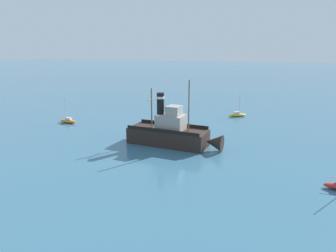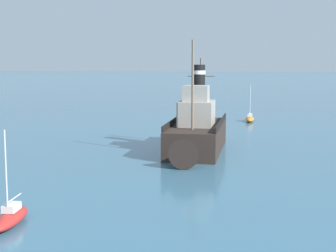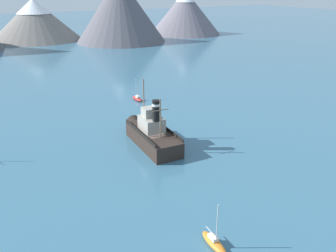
# 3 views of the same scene
# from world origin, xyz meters

# --- Properties ---
(ground_plane) EXTENTS (600.00, 600.00, 0.00)m
(ground_plane) POSITION_xyz_m (0.00, 0.00, 0.00)
(ground_plane) COLOR #38667F
(old_tugboat) EXTENTS (4.89, 14.52, 9.90)m
(old_tugboat) POSITION_xyz_m (0.24, 1.72, 1.83)
(old_tugboat) COLOR #2D231E
(old_tugboat) RESTS_ON ground
(sailboat_yellow) EXTENTS (2.72, 3.88, 4.90)m
(sailboat_yellow) POSITION_xyz_m (-23.02, 7.88, 0.43)
(sailboat_yellow) COLOR gold
(sailboat_yellow) RESTS_ON ground
(sailboat_orange) EXTENTS (1.27, 3.84, 4.90)m
(sailboat_orange) POSITION_xyz_m (-4.95, -22.01, 0.43)
(sailboat_orange) COLOR orange
(sailboat_orange) RESTS_ON ground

